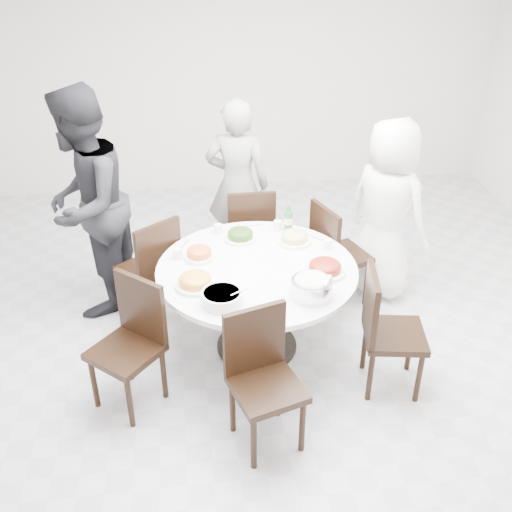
{
  "coord_description": "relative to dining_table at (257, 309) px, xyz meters",
  "views": [
    {
      "loc": [
        -0.72,
        -3.98,
        3.09
      ],
      "look_at": [
        -0.24,
        -0.18,
        0.82
      ],
      "focal_mm": 42.0,
      "sensor_mm": 36.0,
      "label": 1
    }
  ],
  "objects": [
    {
      "name": "dish_tofu",
      "position": [
        -0.46,
        -0.19,
        0.41
      ],
      "size": [
        0.29,
        0.29,
        0.08
      ],
      "primitive_type": "cylinder",
      "color": "white",
      "rests_on": "dining_table"
    },
    {
      "name": "chair_n",
      "position": [
        0.07,
        1.07,
        0.1
      ],
      "size": [
        0.42,
        0.42,
        0.95
      ],
      "primitive_type": "cube",
      "rotation": [
        0.0,
        0.0,
        3.15
      ],
      "color": "black",
      "rests_on": "floor"
    },
    {
      "name": "tea_cups",
      "position": [
        0.0,
        0.6,
        0.42
      ],
      "size": [
        0.07,
        0.07,
        0.08
      ],
      "primitive_type": "cylinder",
      "color": "white",
      "rests_on": "dining_table"
    },
    {
      "name": "dish_orange",
      "position": [
        -0.42,
        0.19,
        0.41
      ],
      "size": [
        0.24,
        0.24,
        0.06
      ],
      "primitive_type": "cylinder",
      "color": "white",
      "rests_on": "dining_table"
    },
    {
      "name": "chopsticks",
      "position": [
        0.03,
        0.63,
        0.38
      ],
      "size": [
        0.24,
        0.04,
        0.01
      ],
      "primitive_type": null,
      "color": "tan",
      "rests_on": "dining_table"
    },
    {
      "name": "dish_pale",
      "position": [
        0.34,
        0.34,
        0.41
      ],
      "size": [
        0.27,
        0.27,
        0.07
      ],
      "primitive_type": "cylinder",
      "color": "white",
      "rests_on": "dining_table"
    },
    {
      "name": "soup_bowl",
      "position": [
        -0.29,
        -0.42,
        0.42
      ],
      "size": [
        0.28,
        0.28,
        0.09
      ],
      "primitive_type": "cylinder",
      "color": "white",
      "rests_on": "dining_table"
    },
    {
      "name": "beverage_bottle",
      "position": [
        0.32,
        0.52,
        0.5
      ],
      "size": [
        0.07,
        0.07,
        0.25
      ],
      "primitive_type": "cylinder",
      "color": "#2A6B35",
      "rests_on": "dining_table"
    },
    {
      "name": "chair_sw",
      "position": [
        -0.97,
        -0.49,
        0.1
      ],
      "size": [
        0.59,
        0.59,
        0.95
      ],
      "primitive_type": "cube",
      "rotation": [
        0.0,
        0.0,
        5.57
      ],
      "color": "black",
      "rests_on": "floor"
    },
    {
      "name": "diner_middle",
      "position": [
        -0.01,
        1.38,
        0.44
      ],
      "size": [
        0.68,
        0.53,
        1.63
      ],
      "primitive_type": "imported",
      "rotation": [
        0.0,
        0.0,
        2.88
      ],
      "color": "black",
      "rests_on": "floor"
    },
    {
      "name": "dish_greens",
      "position": [
        -0.08,
        0.44,
        0.41
      ],
      "size": [
        0.26,
        0.26,
        0.07
      ],
      "primitive_type": "cylinder",
      "color": "white",
      "rests_on": "dining_table"
    },
    {
      "name": "chair_ne",
      "position": [
        0.81,
        0.58,
        0.1
      ],
      "size": [
        0.54,
        0.54,
        0.95
      ],
      "primitive_type": "cube",
      "rotation": [
        0.0,
        0.0,
        1.91
      ],
      "color": "black",
      "rests_on": "floor"
    },
    {
      "name": "chair_nw",
      "position": [
        -0.85,
        0.56,
        0.1
      ],
      "size": [
        0.59,
        0.59,
        0.95
      ],
      "primitive_type": "cube",
      "rotation": [
        0.0,
        0.0,
        3.78
      ],
      "color": "black",
      "rests_on": "floor"
    },
    {
      "name": "dish_redbrown",
      "position": [
        0.48,
        -0.13,
        0.41
      ],
      "size": [
        0.3,
        0.3,
        0.08
      ],
      "primitive_type": "cylinder",
      "color": "white",
      "rests_on": "dining_table"
    },
    {
      "name": "diner_right",
      "position": [
        1.22,
        0.7,
        0.43
      ],
      "size": [
        0.88,
        0.94,
        1.61
      ],
      "primitive_type": "imported",
      "rotation": [
        0.0,
        0.0,
        2.2
      ],
      "color": "white",
      "rests_on": "floor"
    },
    {
      "name": "floor",
      "position": [
        0.24,
        0.23,
        -0.38
      ],
      "size": [
        6.0,
        6.0,
        0.01
      ],
      "primitive_type": "cube",
      "color": "#B7B7BC",
      "rests_on": "ground"
    },
    {
      "name": "diner_left",
      "position": [
        -1.31,
        0.8,
        0.59
      ],
      "size": [
        0.93,
        1.08,
        1.93
      ],
      "primitive_type": "imported",
      "rotation": [
        0.0,
        0.0,
        4.48
      ],
      "color": "black",
      "rests_on": "floor"
    },
    {
      "name": "rice_bowl",
      "position": [
        0.33,
        -0.41,
        0.44
      ],
      "size": [
        0.29,
        0.29,
        0.12
      ],
      "primitive_type": "cylinder",
      "color": "silver",
      "rests_on": "dining_table"
    },
    {
      "name": "chair_se",
      "position": [
        0.91,
        -0.54,
        0.1
      ],
      "size": [
        0.48,
        0.48,
        0.95
      ],
      "primitive_type": "cube",
      "rotation": [
        0.0,
        0.0,
        7.69
      ],
      "color": "black",
      "rests_on": "floor"
    },
    {
      "name": "chair_s",
      "position": [
        -0.06,
        -0.97,
        0.1
      ],
      "size": [
        0.53,
        0.53,
        0.95
      ],
      "primitive_type": "cube",
      "rotation": [
        0.0,
        0.0,
        6.59
      ],
      "color": "black",
      "rests_on": "floor"
    },
    {
      "name": "wall_back",
      "position": [
        0.24,
        3.23,
        1.02
      ],
      "size": [
        6.0,
        0.01,
        2.8
      ],
      "primitive_type": "cube",
      "color": "silver",
      "rests_on": "ground"
    },
    {
      "name": "dining_table",
      "position": [
        0.0,
        0.0,
        0.0
      ],
      "size": [
        1.5,
        1.5,
        0.75
      ],
      "primitive_type": "cylinder",
      "color": "white",
      "rests_on": "floor"
    }
  ]
}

